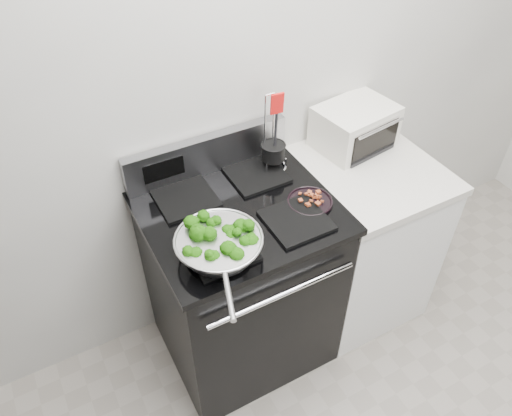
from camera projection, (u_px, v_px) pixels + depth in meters
back_wall at (264, 71)px, 2.12m from camera, size 4.00×0.02×2.70m
gas_range at (241, 282)px, 2.37m from camera, size 0.79×0.69×1.13m
counter at (357, 237)px, 2.63m from camera, size 0.62×0.68×0.92m
skillet at (219, 245)px, 1.84m from camera, size 0.33×0.51×0.07m
broccoli_pile at (219, 240)px, 1.83m from camera, size 0.26×0.26×0.09m
bacon_plate at (310, 200)px, 2.08m from camera, size 0.19×0.19×0.04m
utensil_holder at (273, 156)px, 2.23m from camera, size 0.12×0.12×0.38m
toaster_oven at (355, 127)px, 2.39m from camera, size 0.39×0.32×0.21m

